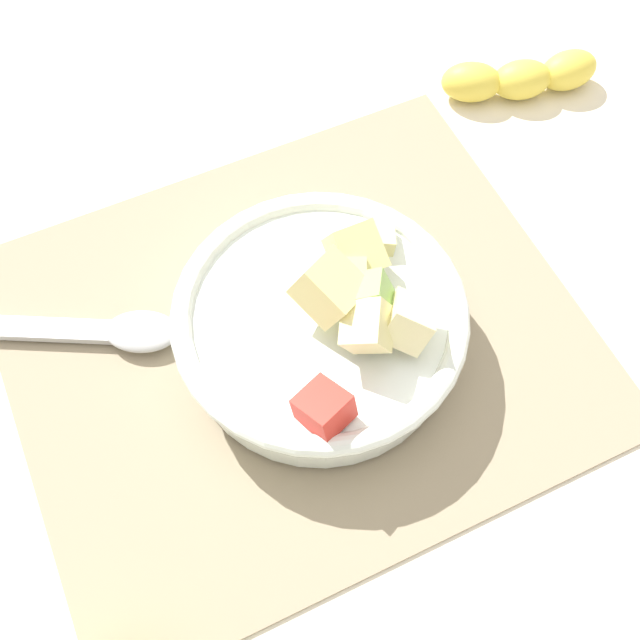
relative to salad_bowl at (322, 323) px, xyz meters
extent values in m
plane|color=silver|center=(0.02, -0.01, -0.04)|extent=(2.40, 2.40, 0.00)
cube|color=gray|center=(0.02, -0.01, -0.04)|extent=(0.43, 0.37, 0.01)
cylinder|color=white|center=(0.00, 0.00, -0.01)|extent=(0.20, 0.20, 0.05)
torus|color=white|center=(0.00, 0.00, 0.01)|extent=(0.21, 0.21, 0.02)
cube|color=beige|center=(-0.02, 0.03, 0.04)|extent=(0.05, 0.04, 0.04)
cube|color=beige|center=(-0.05, 0.04, 0.03)|extent=(0.05, 0.05, 0.05)
cube|color=#E5D684|center=(-0.02, -0.01, 0.04)|extent=(0.03, 0.03, 0.02)
cube|color=#E5D684|center=(-0.04, -0.02, 0.04)|extent=(0.03, 0.05, 0.04)
cube|color=#93C160|center=(-0.03, 0.02, 0.04)|extent=(0.04, 0.04, 0.04)
cube|color=beige|center=(-0.06, -0.04, 0.02)|extent=(0.03, 0.03, 0.02)
cube|color=#E5D684|center=(-0.01, 0.00, 0.05)|extent=(0.06, 0.06, 0.05)
cube|color=red|center=(0.03, 0.07, 0.02)|extent=(0.04, 0.04, 0.03)
ellipsoid|color=#B7B7BC|center=(0.12, -0.06, -0.03)|extent=(0.07, 0.06, 0.01)
cube|color=#B7B7BC|center=(0.21, -0.11, -0.03)|extent=(0.16, 0.09, 0.01)
ellipsoid|color=yellow|center=(-0.23, -0.18, -0.02)|extent=(0.07, 0.06, 0.04)
ellipsoid|color=yellow|center=(-0.28, -0.16, -0.02)|extent=(0.06, 0.05, 0.04)
ellipsoid|color=yellow|center=(-0.32, -0.16, -0.02)|extent=(0.06, 0.04, 0.04)
camera|label=1|loc=(0.11, 0.24, 0.49)|focal=42.83mm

